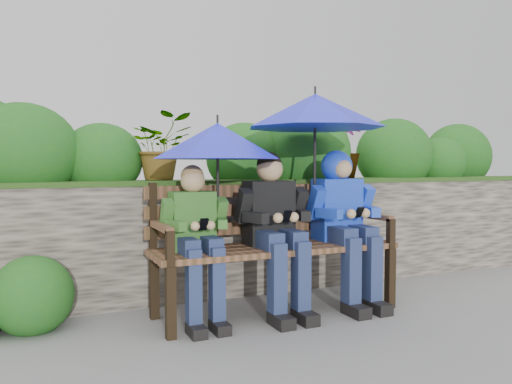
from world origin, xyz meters
name	(u,v)px	position (x,y,z in m)	size (l,w,h in m)	color
ground	(261,315)	(0.00, 0.00, 0.00)	(60.00, 60.00, 0.00)	slate
garden_backdrop	(193,214)	(-0.06, 1.58, 0.64)	(8.00, 2.88, 1.77)	#3D3832
park_bench	(272,237)	(0.14, 0.10, 0.58)	(1.95, 0.57, 1.03)	black
boy_left	(196,233)	(-0.52, 0.01, 0.67)	(0.48, 0.56, 1.16)	#2B6A1A
boy_middle	(275,223)	(0.11, 0.00, 0.71)	(0.56, 0.65, 1.26)	black
boy_right	(344,213)	(0.75, 0.01, 0.77)	(0.57, 0.69, 1.28)	#1534CE
umbrella_left	(218,141)	(-0.33, 0.06, 1.34)	(0.97, 0.97, 0.79)	#1E26E9
umbrella_right	(315,111)	(0.51, 0.07, 1.60)	(1.13, 1.13, 1.03)	#1E26E9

